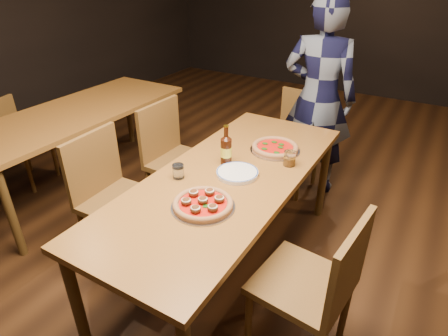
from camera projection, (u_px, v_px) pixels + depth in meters
The scene contains 15 objects.
ground at pixel (228, 267), 2.62m from camera, with size 9.00×9.00×0.00m, color black.
table_main at pixel (228, 185), 2.29m from camera, with size 0.80×2.00×0.75m.
table_left at pixel (78, 118), 3.28m from camera, with size 0.80×2.00×0.75m.
chair_main_nw at pixel (122, 201), 2.48m from camera, with size 0.45×0.45×0.97m, color brown, non-canonical shape.
chair_main_sw at pixel (183, 162), 2.95m from camera, with size 0.46×0.46×0.98m, color brown, non-canonical shape.
chair_main_e at pixel (302, 282), 1.87m from camera, with size 0.44×0.44×0.94m, color brown, non-canonical shape.
chair_end at pixel (291, 141), 3.36m from camera, with size 0.43×0.43×0.92m, color brown, non-canonical shape.
chair_nbr_left at pixel (22, 142), 3.46m from camera, with size 0.39×0.39×0.84m, color brown, non-canonical shape.
pizza_meatball at pixel (203, 203), 1.95m from camera, with size 0.34×0.34×0.06m.
pizza_margherita at pixel (275, 148), 2.54m from camera, with size 0.34×0.34×0.04m.
plate_stack at pixel (237, 173), 2.25m from camera, with size 0.25×0.25×0.02m, color white.
beer_bottle at pixel (226, 151), 2.34m from camera, with size 0.07×0.07×0.25m.
water_glass at pixel (178, 171), 2.21m from camera, with size 0.07×0.07×0.09m, color white.
amber_glass at pixel (290, 158), 2.34m from camera, with size 0.08×0.08×0.09m, color #905210.
diner at pixel (319, 98), 3.19m from camera, with size 0.62×0.41×1.71m, color black.
Camera 1 is at (0.98, -1.70, 1.88)m, focal length 30.00 mm.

